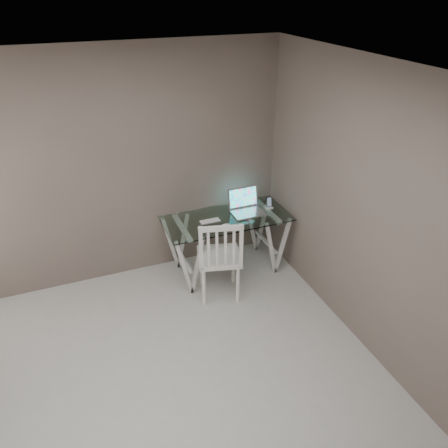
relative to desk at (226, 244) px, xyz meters
name	(u,v)px	position (x,y,z in m)	size (l,w,h in m)	color
room	(151,246)	(-1.26, -1.80, 1.33)	(4.50, 4.52, 2.71)	#A9A7A2
desk	(226,244)	(0.00, 0.00, 0.00)	(1.50, 0.70, 0.75)	silver
chair	(220,256)	(-0.27, -0.48, 0.18)	(0.58, 0.58, 1.03)	white
laptop	(246,206)	(0.28, 0.07, 0.43)	(0.39, 0.33, 0.27)	silver
keyboard	(210,221)	(-0.21, -0.01, 0.37)	(0.25, 0.11, 0.01)	silver
mouse	(226,226)	(-0.09, -0.20, 0.38)	(0.12, 0.07, 0.04)	white
phone_dock	(269,205)	(0.58, 0.04, 0.40)	(0.08, 0.08, 0.15)	white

